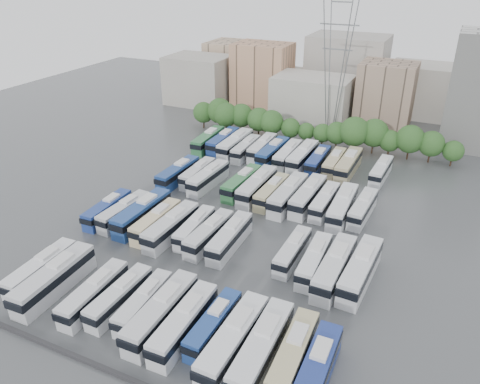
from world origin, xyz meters
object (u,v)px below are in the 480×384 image
at_px(bus_r0_s7, 161,312).
at_px(bus_r3_s12, 381,171).
at_px(bus_r3_s7, 302,156).
at_px(bus_r0_s13, 316,371).
at_px(bus_r2_s10, 325,201).
at_px(bus_r0_s9, 213,324).
at_px(bus_r1_s7, 230,237).
at_px(bus_r2_s8, 288,194).
at_px(bus_r0_s5, 120,296).
at_px(electricity_pylon, 336,60).
at_px(bus_r1_s13, 360,270).
at_px(bus_r0_s2, 54,279).
at_px(bus_r3_s1, 223,141).
at_px(bus_r0_s11, 262,348).
at_px(bus_r1_s3, 156,221).
at_px(bus_r3_s2, 235,144).
at_px(bus_r3_s3, 246,149).
at_px(bus_r0_s10, 233,340).
at_px(bus_r3_s6, 288,155).
at_px(bus_r1_s5, 195,228).
at_px(bus_r3_s9, 334,162).
at_px(bus_r2_s7, 272,192).
at_px(bus_r1_s2, 142,213).
at_px(bus_r0_s1, 41,269).
at_px(bus_r0_s12, 293,355).
at_px(bus_r1_s11, 314,260).
at_px(bus_r3_s10, 348,164).
at_px(bus_r2_s2, 198,173).
at_px(bus_r0_s8, 184,323).
at_px(bus_r1_s0, 108,209).
at_px(bus_r2_s9, 308,196).
at_px(bus_r2_s1, 178,173).
at_px(bus_r2_s11, 342,206).
at_px(bus_r3_s5, 273,152).
at_px(bus_r1_s1, 124,211).
at_px(bus_r1_s6, 209,233).
at_px(bus_r2_s12, 363,208).
at_px(bus_r0_s4, 94,293).
at_px(bus_r2_s3, 208,178).
at_px(bus_r1_s10, 292,251).
at_px(bus_r2_s6, 257,186).
at_px(bus_r1_s12, 335,267).
at_px(bus_r0_s6, 144,303).

distance_m(bus_r0_s7, bus_r3_s12, 56.73).
bearing_deg(bus_r3_s7, bus_r3_s12, 2.65).
bearing_deg(bus_r0_s13, bus_r2_s10, 103.93).
bearing_deg(bus_r0_s9, bus_r1_s7, 110.96).
xyz_separation_m(bus_r2_s8, bus_r3_s12, (13.14, 18.52, -0.34)).
bearing_deg(bus_r0_s5, bus_r2_s8, 75.02).
bearing_deg(bus_r2_s10, bus_r3_s12, 70.33).
bearing_deg(electricity_pylon, bus_r1_s13, -70.62).
relative_size(bus_r0_s2, bus_r3_s1, 1.08).
bearing_deg(bus_r3_s7, bus_r1_s7, -88.75).
xyz_separation_m(bus_r0_s11, bus_r1_s3, (-26.35, 18.35, -0.27)).
bearing_deg(bus_r3_s2, bus_r3_s3, -17.21).
relative_size(bus_r0_s10, bus_r3_s6, 1.08).
distance_m(bus_r1_s5, bus_r3_s9, 37.47).
distance_m(bus_r1_s13, bus_r2_s7, 26.49).
xyz_separation_m(bus_r0_s13, bus_r1_s2, (-36.14, 19.73, 0.15)).
height_order(bus_r1_s5, bus_r2_s8, bus_r2_s8).
bearing_deg(bus_r0_s1, bus_r0_s12, -2.14).
xyz_separation_m(bus_r1_s3, bus_r1_s11, (26.53, 0.45, -0.03)).
bearing_deg(bus_r0_s1, bus_r0_s13, -3.87).
relative_size(bus_r3_s9, bus_r3_s10, 0.88).
bearing_deg(bus_r2_s2, bus_r0_s5, -76.01).
height_order(bus_r0_s8, bus_r3_s6, bus_r0_s8).
distance_m(bus_r1_s0, bus_r2_s9, 35.12).
xyz_separation_m(bus_r1_s11, bus_r3_s7, (-13.51, 35.33, 0.28)).
distance_m(bus_r0_s11, bus_r2_s1, 48.80).
bearing_deg(electricity_pylon, bus_r0_s9, -85.21).
distance_m(bus_r0_s2, bus_r1_s3, 19.06).
bearing_deg(bus_r2_s11, bus_r3_s5, 136.52).
xyz_separation_m(bus_r1_s1, bus_r2_s10, (29.74, 18.00, -0.01)).
xyz_separation_m(bus_r1_s6, bus_r1_s7, (3.45, 0.27, 0.05)).
bearing_deg(bus_r1_s13, bus_r3_s10, 108.92).
distance_m(bus_r0_s2, bus_r1_s7, 25.45).
height_order(bus_r2_s12, bus_r3_s6, bus_r3_s6).
xyz_separation_m(bus_r0_s4, bus_r2_s3, (-3.42, 36.81, 0.06)).
bearing_deg(bus_r2_s1, bus_r0_s11, -46.12).
height_order(bus_r0_s8, bus_r1_s10, bus_r0_s8).
xyz_separation_m(bus_r1_s10, bus_r2_s11, (3.35, 16.01, 0.34)).
distance_m(bus_r1_s5, bus_r1_s11, 20.00).
xyz_separation_m(bus_r0_s9, bus_r2_s6, (-9.67, 35.37, 0.38)).
distance_m(bus_r0_s5, bus_r0_s11, 19.94).
distance_m(bus_r1_s12, bus_r1_s13, 3.48).
bearing_deg(bus_r2_s12, bus_r2_s1, -174.95).
bearing_deg(bus_r0_s11, bus_r0_s2, 179.92).
xyz_separation_m(bus_r1_s7, bus_r2_s6, (-3.15, 17.83, 0.18)).
relative_size(bus_r2_s7, bus_r3_s1, 0.92).
height_order(bus_r0_s4, bus_r1_s7, bus_r1_s7).
relative_size(bus_r1_s2, bus_r2_s12, 1.15).
relative_size(bus_r0_s6, bus_r1_s0, 0.98).
bearing_deg(bus_r2_s1, bus_r0_s7, -59.70).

